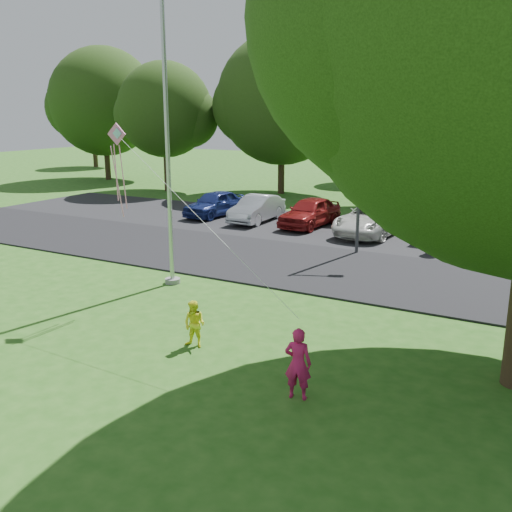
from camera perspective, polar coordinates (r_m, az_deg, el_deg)
The scene contains 11 objects.
ground at distance 13.17m, azimuth -9.24°, elevation -10.51°, with size 120.00×120.00×0.00m, color #275D18.
park_road at distance 20.54m, azimuth 6.33°, elevation -1.14°, with size 60.00×6.00×0.06m, color black.
parking_strip at distance 26.50m, azimuth 11.77°, elevation 2.18°, with size 42.00×7.00×0.06m, color black.
flagpole at distance 18.10m, azimuth -8.81°, elevation 10.00°, with size 0.50×0.50×10.00m.
street_lamp at distance 22.23m, azimuth 11.08°, elevation 9.75°, with size 1.69×0.81×6.32m.
trash_can at distance 23.26m, azimuth 17.59°, elevation 1.38°, with size 0.66×0.66×1.05m.
tree_row at distance 34.06m, azimuth 19.45°, elevation 13.97°, with size 64.35×11.94×10.88m.
parked_cars at distance 26.11m, azimuth 13.45°, elevation 3.51°, with size 19.92×5.38×1.42m.
woman at distance 11.28m, azimuth 4.21°, elevation -10.67°, with size 0.53×0.35×1.46m, color #CC1B5C.
child_yellow at distance 13.69m, azimuth -6.17°, elevation -6.80°, with size 0.56×0.43×1.14m, color #F9F927.
kite at distance 15.87m, azimuth -13.34°, elevation 9.91°, with size 6.89×2.78×3.52m.
Camera 1 is at (7.50, -9.31, 5.51)m, focal length 40.00 mm.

